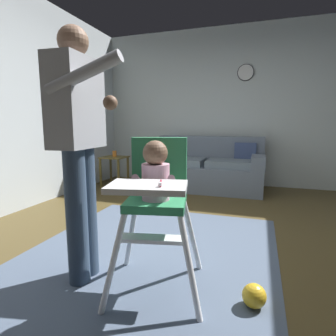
% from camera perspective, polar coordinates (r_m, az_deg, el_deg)
% --- Properties ---
extents(ground, '(6.15, 6.97, 0.10)m').
position_cam_1_polar(ground, '(2.62, 5.14, -16.20)').
color(ground, brown).
extents(wall_far, '(5.35, 0.06, 2.71)m').
position_cam_1_polar(wall_far, '(5.06, 12.59, 12.05)').
color(wall_far, silver).
rests_on(wall_far, ground).
extents(wall_left, '(0.06, 5.97, 2.71)m').
position_cam_1_polar(wall_left, '(3.86, -29.62, 12.14)').
color(wall_left, silver).
rests_on(wall_left, ground).
extents(area_rug, '(2.02, 2.63, 0.01)m').
position_cam_1_polar(area_rug, '(2.28, -5.36, -18.80)').
color(area_rug, '#4E5C72').
rests_on(area_rug, ground).
extents(couch, '(1.81, 0.86, 0.86)m').
position_cam_1_polar(couch, '(4.64, 8.10, -0.18)').
color(couch, slate).
rests_on(couch, ground).
extents(high_chair, '(0.71, 0.81, 0.98)m').
position_cam_1_polar(high_chair, '(1.72, -2.42, -3.78)').
color(high_chair, white).
rests_on(high_chair, ground).
extents(adult_standing, '(0.53, 0.50, 1.67)m').
position_cam_1_polar(adult_standing, '(1.90, -17.84, 4.97)').
color(adult_standing, '#314259').
rests_on(adult_standing, ground).
extents(toy_ball, '(0.14, 0.14, 0.14)m').
position_cam_1_polar(toy_ball, '(1.85, 17.31, -23.83)').
color(toy_ball, gold).
rests_on(toy_ball, ground).
extents(side_table, '(0.40, 0.40, 0.52)m').
position_cam_1_polar(side_table, '(4.81, -10.99, 0.65)').
color(side_table, brown).
rests_on(side_table, ground).
extents(sippy_cup, '(0.07, 0.07, 0.10)m').
position_cam_1_polar(sippy_cup, '(4.78, -10.96, 2.90)').
color(sippy_cup, orange).
rests_on(sippy_cup, side_table).
extents(wall_clock, '(0.28, 0.04, 0.28)m').
position_cam_1_polar(wall_clock, '(5.06, 15.70, 18.40)').
color(wall_clock, white).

